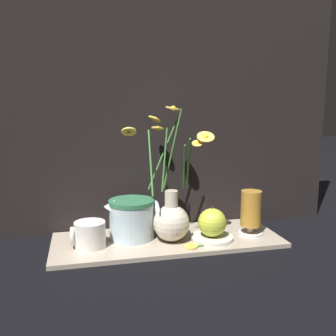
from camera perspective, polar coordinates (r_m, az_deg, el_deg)
The scene contains 10 objects.
ground_plane at distance 1.09m, azimuth -0.10°, elevation -11.21°, with size 6.00×6.00×0.00m, color black.
shelf at distance 1.09m, azimuth -0.10°, elevation -10.92°, with size 0.65×0.24×0.01m.
backdrop_wall at distance 1.17m, azimuth -1.69°, elevation 17.57°, with size 1.15×0.02×1.10m.
vase_with_flowers at distance 1.05m, azimuth 0.51°, elevation -7.34°, with size 0.25×0.17×0.37m.
yellow_mug at distance 1.04m, azimuth -11.92°, elevation -9.90°, with size 0.09×0.08×0.07m.
ceramic_pitcher at distance 1.08m, azimuth -5.46°, elevation -7.44°, with size 0.15×0.13×0.12m.
tea_glass at distance 1.12m, azimuth 12.52°, elevation -6.35°, with size 0.07×0.07×0.13m.
saucer_plate at distance 1.08m, azimuth 6.69°, elevation -10.52°, with size 0.12×0.12×0.01m.
orange_fruit at distance 1.07m, azimuth 6.74°, elevation -8.25°, with size 0.08×0.08×0.09m.
loose_daisy at distance 1.03m, azimuth 4.31°, elevation -11.73°, with size 0.12×0.04×0.01m.
Camera 1 is at (-0.23, -1.00, 0.39)m, focal length 40.00 mm.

